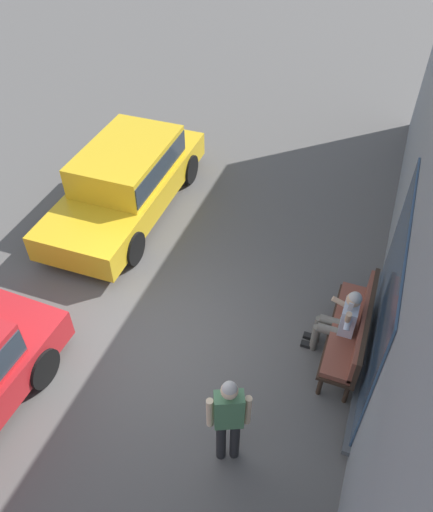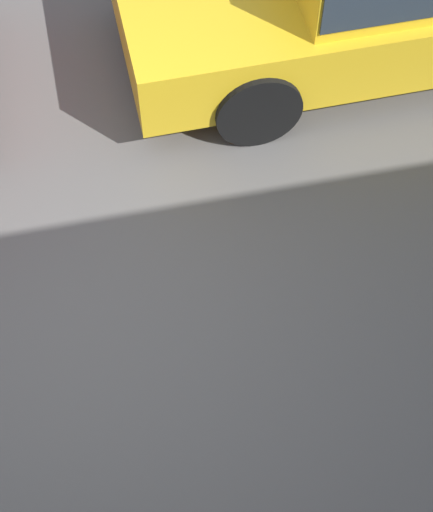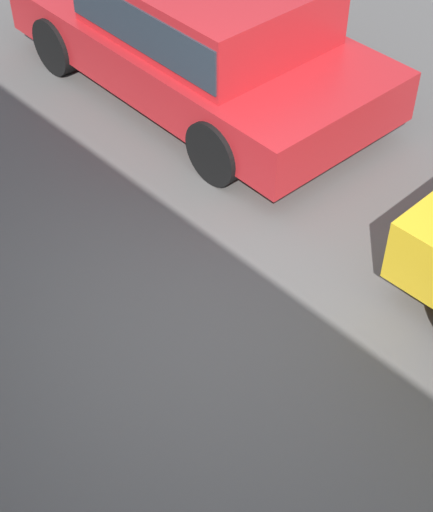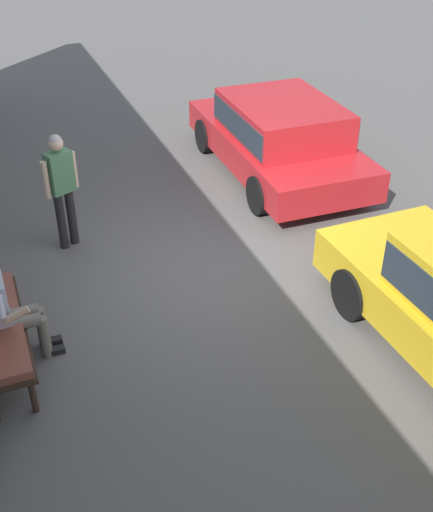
{
  "view_description": "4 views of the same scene",
  "coord_description": "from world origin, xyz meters",
  "views": [
    {
      "loc": [
        4.3,
        2.6,
        6.63
      ],
      "look_at": [
        -1.11,
        0.58,
        1.21
      ],
      "focal_mm": 35.0,
      "sensor_mm": 36.0,
      "label": 1
    },
    {
      "loc": [
        -0.51,
        2.6,
        4.61
      ],
      "look_at": [
        -1.0,
        0.27,
        0.88
      ],
      "focal_mm": 55.0,
      "sensor_mm": 36.0,
      "label": 2
    },
    {
      "loc": [
        -3.01,
        2.6,
        4.54
      ],
      "look_at": [
        -0.26,
        0.02,
        0.93
      ],
      "focal_mm": 55.0,
      "sensor_mm": 36.0,
      "label": 3
    },
    {
      "loc": [
        -6.97,
        2.6,
        5.03
      ],
      "look_at": [
        -1.01,
        0.25,
        0.88
      ],
      "focal_mm": 45.0,
      "sensor_mm": 36.0,
      "label": 4
    }
  ],
  "objects": [
    {
      "name": "person_on_phone",
      "position": [
        -0.91,
        2.67,
        0.73
      ],
      "size": [
        0.73,
        0.74,
        1.37
      ],
      "color": "#6B665B",
      "rests_on": "ground_plane"
    },
    {
      "name": "pedestrian_standing",
      "position": [
        1.34,
        1.65,
        1.02
      ],
      "size": [
        0.33,
        0.51,
        1.73
      ],
      "color": "#232326",
      "rests_on": "ground_plane"
    },
    {
      "name": "parked_car_mid",
      "position": [
        2.4,
        -2.28,
        0.75
      ],
      "size": [
        4.23,
        2.07,
        1.36
      ],
      "color": "red",
      "rests_on": "ground_plane"
    },
    {
      "name": "ground_plane",
      "position": [
        0.0,
        0.0,
        0.0
      ],
      "size": [
        60.0,
        60.0,
        0.0
      ],
      "primitive_type": "plane",
      "color": "#565451"
    }
  ]
}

